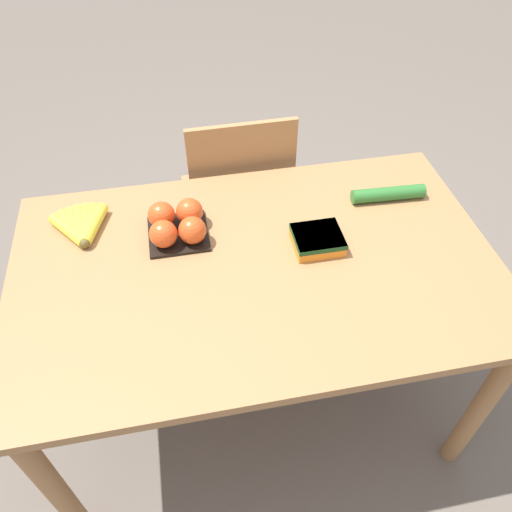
{
  "coord_description": "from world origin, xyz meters",
  "views": [
    {
      "loc": [
        -0.19,
        -0.96,
        1.79
      ],
      "look_at": [
        0.0,
        0.0,
        0.78
      ],
      "focal_mm": 35.0,
      "sensor_mm": 36.0,
      "label": 1
    }
  ],
  "objects_px": {
    "banana_bunch": "(81,227)",
    "carrot_bag": "(318,239)",
    "cucumber_near": "(388,194)",
    "tomato_pack": "(177,224)",
    "chair": "(238,203)"
  },
  "relations": [
    {
      "from": "banana_bunch",
      "to": "cucumber_near",
      "type": "height_order",
      "value": "cucumber_near"
    },
    {
      "from": "cucumber_near",
      "to": "tomato_pack",
      "type": "bearing_deg",
      "value": -176.65
    },
    {
      "from": "banana_bunch",
      "to": "carrot_bag",
      "type": "relative_size",
      "value": 1.26
    },
    {
      "from": "chair",
      "to": "tomato_pack",
      "type": "xyz_separation_m",
      "value": [
        -0.25,
        -0.44,
        0.32
      ]
    },
    {
      "from": "cucumber_near",
      "to": "banana_bunch",
      "type": "bearing_deg",
      "value": 178.07
    },
    {
      "from": "tomato_pack",
      "to": "carrot_bag",
      "type": "bearing_deg",
      "value": -17.06
    },
    {
      "from": "cucumber_near",
      "to": "chair",
      "type": "bearing_deg",
      "value": 137.15
    },
    {
      "from": "tomato_pack",
      "to": "banana_bunch",
      "type": "bearing_deg",
      "value": 165.75
    },
    {
      "from": "chair",
      "to": "banana_bunch",
      "type": "relative_size",
      "value": 5.06
    },
    {
      "from": "chair",
      "to": "tomato_pack",
      "type": "bearing_deg",
      "value": 59.47
    },
    {
      "from": "chair",
      "to": "carrot_bag",
      "type": "relative_size",
      "value": 6.38
    },
    {
      "from": "banana_bunch",
      "to": "carrot_bag",
      "type": "bearing_deg",
      "value": -15.9
    },
    {
      "from": "banana_bunch",
      "to": "carrot_bag",
      "type": "xyz_separation_m",
      "value": [
        0.69,
        -0.2,
        0.01
      ]
    },
    {
      "from": "banana_bunch",
      "to": "cucumber_near",
      "type": "relative_size",
      "value": 0.74
    },
    {
      "from": "tomato_pack",
      "to": "cucumber_near",
      "type": "bearing_deg",
      "value": 3.35
    }
  ]
}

